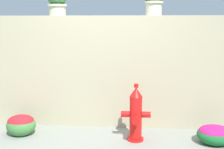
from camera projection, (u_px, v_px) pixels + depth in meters
The scene contains 4 objects.
stone_wall at pixel (103, 72), 4.57m from camera, with size 5.20×0.28×1.74m, color tan.
fire_hydrant at pixel (136, 115), 4.01m from camera, with size 0.41×0.34×0.81m.
flower_bush_left at pixel (215, 134), 3.95m from camera, with size 0.49×0.44×0.26m.
flower_bush_right at pixel (21, 124), 4.25m from camera, with size 0.43×0.39×0.31m.
Camera 1 is at (0.51, -3.42, 1.65)m, focal length 46.16 mm.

